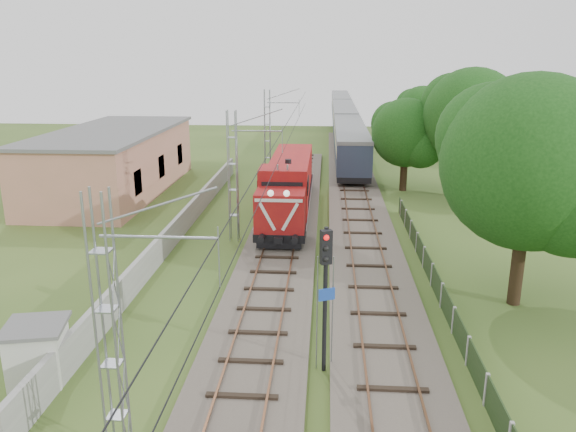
# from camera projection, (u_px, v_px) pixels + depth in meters

# --- Properties ---
(ground) EXTENTS (140.00, 140.00, 0.00)m
(ground) POSITION_uv_depth(u_px,v_px,m) (260.00, 333.00, 23.36)
(ground) COLOR #314A1C
(ground) RESTS_ON ground
(track_main) EXTENTS (4.20, 70.00, 0.45)m
(track_main) POSITION_uv_depth(u_px,v_px,m) (275.00, 267.00, 30.02)
(track_main) COLOR #6B6054
(track_main) RESTS_ON ground
(track_side) EXTENTS (4.20, 80.00, 0.45)m
(track_side) POSITION_uv_depth(u_px,v_px,m) (357.00, 206.00, 42.14)
(track_side) COLOR #6B6054
(track_side) RESTS_ON ground
(catenary) EXTENTS (3.31, 70.00, 8.00)m
(catenary) POSITION_uv_depth(u_px,v_px,m) (234.00, 176.00, 33.93)
(catenary) COLOR gray
(catenary) RESTS_ON ground
(boundary_wall) EXTENTS (0.25, 40.00, 1.50)m
(boundary_wall) POSITION_uv_depth(u_px,v_px,m) (179.00, 227.00, 35.08)
(boundary_wall) COLOR #9E9E99
(boundary_wall) RESTS_ON ground
(station_building) EXTENTS (8.40, 20.40, 5.22)m
(station_building) POSITION_uv_depth(u_px,v_px,m) (114.00, 161.00, 46.62)
(station_building) COLOR #B0775F
(station_building) RESTS_ON ground
(fence) EXTENTS (0.12, 32.00, 1.20)m
(fence) POSITION_uv_depth(u_px,v_px,m) (442.00, 295.00, 25.54)
(fence) COLOR black
(fence) RESTS_ON ground
(locomotive) EXTENTS (2.99, 17.07, 4.33)m
(locomotive) POSITION_uv_depth(u_px,v_px,m) (289.00, 185.00, 39.64)
(locomotive) COLOR black
(locomotive) RESTS_ON ground
(coach_rake) EXTENTS (3.06, 68.22, 3.54)m
(coach_rake) POSITION_uv_depth(u_px,v_px,m) (344.00, 117.00, 79.40)
(coach_rake) COLOR black
(coach_rake) RESTS_ON ground
(signal_post) EXTENTS (0.58, 0.47, 5.51)m
(signal_post) POSITION_uv_depth(u_px,v_px,m) (326.00, 275.00, 19.44)
(signal_post) COLOR black
(signal_post) RESTS_ON ground
(relay_hut) EXTENTS (2.44, 2.44, 2.13)m
(relay_hut) POSITION_uv_depth(u_px,v_px,m) (38.00, 352.00, 19.76)
(relay_hut) COLOR beige
(relay_hut) RESTS_ON ground
(tree_a) EXTENTS (8.11, 7.72, 10.51)m
(tree_a) POSITION_uv_depth(u_px,v_px,m) (532.00, 165.00, 24.27)
(tree_a) COLOR #332515
(tree_a) RESTS_ON ground
(tree_b) EXTENTS (7.91, 7.54, 10.26)m
(tree_b) POSITION_uv_depth(u_px,v_px,m) (473.00, 118.00, 43.62)
(tree_b) COLOR #332515
(tree_b) RESTS_ON ground
(tree_c) EXTENTS (5.98, 5.69, 7.75)m
(tree_c) POSITION_uv_depth(u_px,v_px,m) (407.00, 134.00, 46.39)
(tree_c) COLOR #332515
(tree_c) RESTS_ON ground
(tree_d) EXTENTS (6.06, 5.77, 7.85)m
(tree_d) POSITION_uv_depth(u_px,v_px,m) (423.00, 113.00, 62.06)
(tree_d) COLOR #332515
(tree_d) RESTS_ON ground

